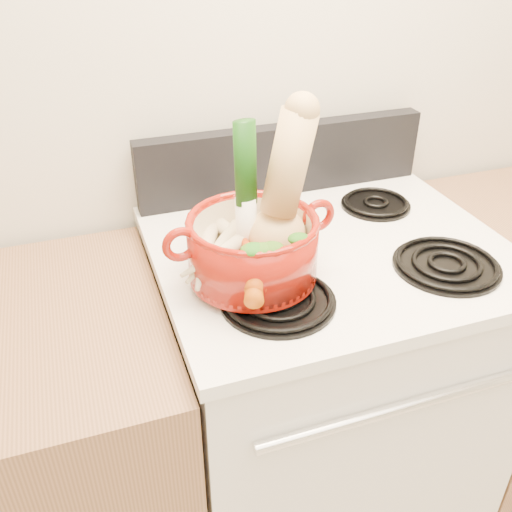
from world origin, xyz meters
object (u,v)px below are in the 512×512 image
object	(u,v)px
stove_body	(319,402)
leek	(246,192)
squash	(281,189)
dutch_oven	(253,248)

from	to	relation	value
stove_body	leek	bearing A→B (deg)	-166.48
squash	leek	distance (m)	0.07
dutch_oven	leek	size ratio (longest dim) A/B	0.86
leek	dutch_oven	bearing A→B (deg)	-96.52
stove_body	leek	world-z (taller)	leek
dutch_oven	squash	size ratio (longest dim) A/B	0.84
stove_body	dutch_oven	world-z (taller)	dutch_oven
stove_body	dutch_oven	distance (m)	0.61
stove_body	dutch_oven	xyz separation A→B (m)	(-0.21, -0.08, 0.57)
dutch_oven	leek	distance (m)	0.11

